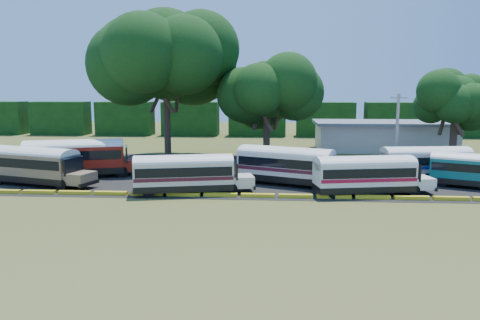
# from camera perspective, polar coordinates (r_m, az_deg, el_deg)

# --- Properties ---
(ground) EXTENTS (160.00, 160.00, 0.00)m
(ground) POSITION_cam_1_polar(r_m,az_deg,el_deg) (36.48, -0.21, -4.90)
(ground) COLOR #3F4C19
(ground) RESTS_ON ground
(asphalt_strip) EXTENTS (64.00, 24.00, 0.02)m
(asphalt_strip) POSITION_cam_1_polar(r_m,az_deg,el_deg) (48.15, 1.99, -1.49)
(asphalt_strip) COLOR black
(asphalt_strip) RESTS_ON ground
(curb) EXTENTS (53.70, 0.45, 0.30)m
(curb) POSITION_cam_1_polar(r_m,az_deg,el_deg) (37.41, -0.10, -4.31)
(curb) COLOR yellow
(curb) RESTS_ON ground
(terminal_building) EXTENTS (19.00, 9.00, 4.00)m
(terminal_building) POSITION_cam_1_polar(r_m,az_deg,el_deg) (67.47, 17.12, 2.86)
(terminal_building) COLOR beige
(terminal_building) RESTS_ON ground
(treeline_backdrop) EXTENTS (130.00, 4.00, 6.00)m
(treeline_backdrop) POSITION_cam_1_polar(r_m,az_deg,el_deg) (83.56, 2.13, 5.01)
(treeline_backdrop) COLOR black
(treeline_backdrop) RESTS_ON ground
(bus_beige) EXTENTS (10.67, 5.44, 3.41)m
(bus_beige) POSITION_cam_1_polar(r_m,az_deg,el_deg) (45.45, -23.72, -0.39)
(bus_beige) COLOR black
(bus_beige) RESTS_ON ground
(bus_red) EXTENTS (11.53, 5.94, 3.69)m
(bus_red) POSITION_cam_1_polar(r_m,az_deg,el_deg) (47.89, -19.18, 0.51)
(bus_red) COLOR black
(bus_red) RESTS_ON ground
(bus_cream_west) EXTENTS (10.12, 4.53, 3.23)m
(bus_cream_west) POSITION_cam_1_polar(r_m,az_deg,el_deg) (38.50, -6.58, -1.44)
(bus_cream_west) COLOR black
(bus_cream_west) RESTS_ON ground
(bus_cream_east) EXTENTS (10.59, 6.42, 3.43)m
(bus_cream_east) POSITION_cam_1_polar(r_m,az_deg,el_deg) (41.88, 5.87, -0.44)
(bus_cream_east) COLOR black
(bus_cream_east) RESTS_ON ground
(bus_white_red) EXTENTS (10.04, 4.19, 3.21)m
(bus_white_red) POSITION_cam_1_polar(r_m,az_deg,el_deg) (39.21, 15.19, -1.53)
(bus_white_red) COLOR black
(bus_white_red) RESTS_ON ground
(bus_white_blue) EXTENTS (10.01, 3.65, 3.22)m
(bus_white_blue) POSITION_cam_1_polar(r_m,az_deg,el_deg) (46.97, 21.88, -0.16)
(bus_white_blue) COLOR black
(bus_white_blue) RESTS_ON ground
(bus_teal) EXTENTS (9.23, 5.88, 3.01)m
(bus_teal) POSITION_cam_1_polar(r_m,az_deg,el_deg) (45.20, 27.23, -0.97)
(bus_teal) COLOR black
(bus_teal) RESTS_ON ground
(tree_west) EXTENTS (14.51, 14.51, 17.81)m
(tree_west) POSITION_cam_1_polar(r_m,az_deg,el_deg) (57.11, -9.06, 12.59)
(tree_west) COLOR #37281B
(tree_west) RESTS_ON ground
(tree_center) EXTENTS (9.09, 9.09, 11.69)m
(tree_center) POSITION_cam_1_polar(r_m,az_deg,el_deg) (54.89, 3.31, 8.49)
(tree_center) COLOR #37281B
(tree_center) RESTS_ON ground
(tree_east) EXTENTS (7.20, 7.20, 9.99)m
(tree_east) POSITION_cam_1_polar(r_m,az_deg,el_deg) (58.92, 24.84, 6.72)
(tree_east) COLOR #37281B
(tree_east) RESTS_ON ground
(utility_pole) EXTENTS (1.60, 0.30, 8.03)m
(utility_pole) POSITION_cam_1_polar(r_m,az_deg,el_deg) (49.80, 18.58, 3.17)
(utility_pole) COLOR gray
(utility_pole) RESTS_ON ground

